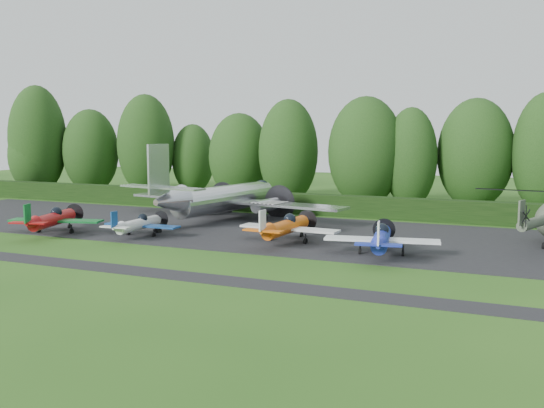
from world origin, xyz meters
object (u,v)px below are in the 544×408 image
at_px(light_plane_red, 53,219).
at_px(light_plane_blue, 381,238).
at_px(light_plane_white, 139,224).
at_px(transport_plane, 224,198).
at_px(light_plane_orange, 286,227).

relative_size(light_plane_red, light_plane_blue, 1.00).
bearing_deg(light_plane_red, light_plane_white, 28.49).
bearing_deg(light_plane_white, light_plane_red, -165.57).
distance_m(transport_plane, light_plane_orange, 12.58).
bearing_deg(light_plane_blue, light_plane_orange, 175.73).
relative_size(transport_plane, light_plane_orange, 2.90).
bearing_deg(light_plane_red, light_plane_blue, 19.27).
xyz_separation_m(transport_plane, light_plane_orange, (9.47, -8.24, -0.85)).
xyz_separation_m(light_plane_white, light_plane_orange, (11.40, 2.02, 0.21)).
xyz_separation_m(light_plane_orange, light_plane_blue, (7.43, -1.92, -0.01)).
height_order(transport_plane, light_plane_blue, transport_plane).
distance_m(light_plane_red, light_plane_blue, 25.89).
bearing_deg(light_plane_orange, light_plane_blue, -18.00).
height_order(light_plane_red, light_plane_white, light_plane_red).
xyz_separation_m(transport_plane, light_plane_blue, (16.90, -10.17, -0.86)).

